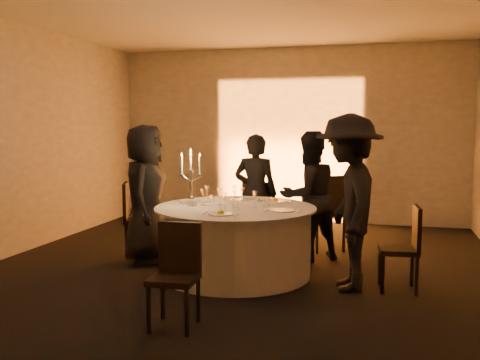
% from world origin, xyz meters
% --- Properties ---
extents(floor, '(7.00, 7.00, 0.00)m').
position_xyz_m(floor, '(0.00, 0.00, 0.00)').
color(floor, black).
rests_on(floor, ground).
extents(ceiling, '(7.00, 7.00, 0.00)m').
position_xyz_m(ceiling, '(0.00, 0.00, 3.00)').
color(ceiling, white).
rests_on(ceiling, wall_back).
extents(wall_back, '(7.00, 0.00, 7.00)m').
position_xyz_m(wall_back, '(0.00, 3.50, 1.50)').
color(wall_back, '#9F9C94').
rests_on(wall_back, floor).
extents(wall_front, '(7.00, 0.00, 7.00)m').
position_xyz_m(wall_front, '(0.00, -3.50, 1.50)').
color(wall_front, '#9F9C94').
rests_on(wall_front, floor).
extents(wall_left, '(0.00, 7.00, 7.00)m').
position_xyz_m(wall_left, '(-3.00, 0.00, 1.50)').
color(wall_left, '#9F9C94').
rests_on(wall_left, floor).
extents(uplighter_fixture, '(0.25, 0.12, 0.10)m').
position_xyz_m(uplighter_fixture, '(0.00, 3.20, 0.05)').
color(uplighter_fixture, black).
rests_on(uplighter_fixture, floor).
extents(banquet_table, '(1.80, 1.80, 0.77)m').
position_xyz_m(banquet_table, '(0.00, 0.00, 0.38)').
color(banquet_table, black).
rests_on(banquet_table, floor).
extents(chair_left, '(0.54, 0.54, 0.94)m').
position_xyz_m(chair_left, '(-1.50, 0.55, 0.53)').
color(chair_left, black).
rests_on(chair_left, floor).
extents(chair_back_left, '(0.41, 0.41, 0.92)m').
position_xyz_m(chair_back_left, '(-0.04, 1.35, 0.51)').
color(chair_back_left, black).
rests_on(chair_back_left, floor).
extents(chair_back_right, '(0.61, 0.61, 1.02)m').
position_xyz_m(chair_back_right, '(0.89, 1.38, 0.58)').
color(chair_back_right, black).
rests_on(chair_back_right, floor).
extents(chair_right, '(0.41, 0.41, 0.87)m').
position_xyz_m(chair_right, '(1.82, -0.14, 0.49)').
color(chair_right, black).
rests_on(chair_right, floor).
extents(chair_front, '(0.39, 0.40, 0.86)m').
position_xyz_m(chair_front, '(-0.08, -1.59, 0.48)').
color(chair_front, black).
rests_on(chair_front, floor).
extents(guest_left, '(0.70, 0.92, 1.68)m').
position_xyz_m(guest_left, '(-1.22, 0.27, 0.84)').
color(guest_left, black).
rests_on(guest_left, floor).
extents(guest_back_left, '(0.58, 0.38, 1.56)m').
position_xyz_m(guest_back_left, '(-0.02, 1.06, 0.78)').
color(guest_back_left, black).
rests_on(guest_back_left, floor).
extents(guest_back_right, '(0.99, 0.97, 1.60)m').
position_xyz_m(guest_back_right, '(0.71, 0.84, 0.80)').
color(guest_back_right, black).
rests_on(guest_back_right, floor).
extents(guest_right, '(0.87, 1.26, 1.79)m').
position_xyz_m(guest_right, '(1.25, -0.23, 0.90)').
color(guest_right, black).
rests_on(guest_right, floor).
extents(plate_left, '(0.36, 0.27, 0.08)m').
position_xyz_m(plate_left, '(-0.60, 0.19, 0.79)').
color(plate_left, white).
rests_on(plate_left, banquet_table).
extents(plate_back_left, '(0.36, 0.25, 0.01)m').
position_xyz_m(plate_back_left, '(-0.02, 0.53, 0.78)').
color(plate_back_left, white).
rests_on(plate_back_left, banquet_table).
extents(plate_back_right, '(0.35, 0.29, 0.08)m').
position_xyz_m(plate_back_right, '(0.36, 0.48, 0.79)').
color(plate_back_right, white).
rests_on(plate_back_right, banquet_table).
extents(plate_right, '(0.36, 0.28, 0.01)m').
position_xyz_m(plate_right, '(0.56, -0.15, 0.78)').
color(plate_right, white).
rests_on(plate_right, banquet_table).
extents(plate_front, '(0.36, 0.25, 0.08)m').
position_xyz_m(plate_front, '(-0.00, -0.55, 0.79)').
color(plate_front, white).
rests_on(plate_front, banquet_table).
extents(coffee_cup, '(0.11, 0.11, 0.07)m').
position_xyz_m(coffee_cup, '(-0.49, -0.06, 0.80)').
color(coffee_cup, white).
rests_on(coffee_cup, banquet_table).
extents(candelabra, '(0.27, 0.13, 0.65)m').
position_xyz_m(candelabra, '(-0.54, 0.03, 0.99)').
color(candelabra, silver).
rests_on(candelabra, banquet_table).
extents(wine_glass_a, '(0.07, 0.07, 0.19)m').
position_xyz_m(wine_glass_a, '(-0.22, 0.10, 0.91)').
color(wine_glass_a, silver).
rests_on(wine_glass_a, banquet_table).
extents(wine_glass_b, '(0.07, 0.07, 0.19)m').
position_xyz_m(wine_glass_b, '(0.03, 0.19, 0.91)').
color(wine_glass_b, silver).
rests_on(wine_glass_b, banquet_table).
extents(wine_glass_c, '(0.07, 0.07, 0.19)m').
position_xyz_m(wine_glass_c, '(0.01, -0.05, 0.91)').
color(wine_glass_c, silver).
rests_on(wine_glass_c, banquet_table).
extents(wine_glass_d, '(0.07, 0.07, 0.19)m').
position_xyz_m(wine_glass_d, '(-0.38, 0.00, 0.91)').
color(wine_glass_d, silver).
rests_on(wine_glass_d, banquet_table).
extents(wine_glass_e, '(0.07, 0.07, 0.19)m').
position_xyz_m(wine_glass_e, '(-0.06, -0.25, 0.91)').
color(wine_glass_e, silver).
rests_on(wine_glass_e, banquet_table).
extents(wine_glass_f, '(0.07, 0.07, 0.19)m').
position_xyz_m(wine_glass_f, '(-0.12, 0.43, 0.91)').
color(wine_glass_f, silver).
rests_on(wine_glass_f, banquet_table).
extents(wine_glass_g, '(0.07, 0.07, 0.19)m').
position_xyz_m(wine_glass_g, '(-0.43, 0.30, 0.91)').
color(wine_glass_g, silver).
rests_on(wine_glass_g, banquet_table).
extents(wine_glass_h, '(0.07, 0.07, 0.19)m').
position_xyz_m(wine_glass_h, '(0.23, -0.04, 0.91)').
color(wine_glass_h, silver).
rests_on(wine_glass_h, banquet_table).
extents(tumbler_a, '(0.07, 0.07, 0.09)m').
position_xyz_m(tumbler_a, '(0.34, 0.10, 0.82)').
color(tumbler_a, silver).
rests_on(tumbler_a, banquet_table).
extents(tumbler_b, '(0.07, 0.07, 0.09)m').
position_xyz_m(tumbler_b, '(-0.04, -0.35, 0.82)').
color(tumbler_b, silver).
rests_on(tumbler_b, banquet_table).
extents(tumbler_c, '(0.07, 0.07, 0.09)m').
position_xyz_m(tumbler_c, '(-0.35, 0.25, 0.82)').
color(tumbler_c, silver).
rests_on(tumbler_c, banquet_table).
extents(tumbler_d, '(0.07, 0.07, 0.09)m').
position_xyz_m(tumbler_d, '(0.07, -0.24, 0.82)').
color(tumbler_d, silver).
rests_on(tumbler_d, banquet_table).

